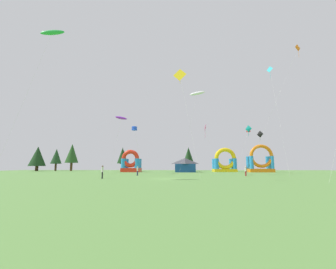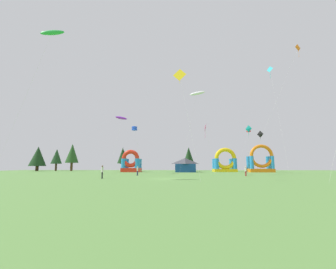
% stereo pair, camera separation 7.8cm
% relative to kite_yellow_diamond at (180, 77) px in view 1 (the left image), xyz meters
% --- Properties ---
extents(ground_plane, '(120.00, 120.00, 0.00)m').
position_rel_kite_yellow_diamond_xyz_m(ground_plane, '(-2.12, 2.29, -13.39)').
color(ground_plane, '#5B8C42').
extents(kite_yellow_diamond, '(2.78, 4.00, 14.08)m').
position_rel_kite_yellow_diamond_xyz_m(kite_yellow_diamond, '(0.00, 0.00, 0.00)').
color(kite_yellow_diamond, yellow).
rests_on(kite_yellow_diamond, ground_plane).
extents(kite_blue_box, '(2.29, 3.28, 10.68)m').
position_rel_kite_yellow_diamond_xyz_m(kite_blue_box, '(-10.18, 22.53, -3.17)').
color(kite_blue_box, blue).
rests_on(kite_blue_box, ground_plane).
extents(kite_red_box, '(3.90, 1.25, 10.71)m').
position_rel_kite_yellow_diamond_xyz_m(kite_red_box, '(16.91, 26.34, -3.14)').
color(kite_red_box, red).
rests_on(kite_red_box, ground_plane).
extents(kite_black_diamond, '(0.96, 3.19, 9.63)m').
position_rel_kite_yellow_diamond_xyz_m(kite_black_diamond, '(19.16, 25.19, -4.38)').
color(kite_black_diamond, black).
rests_on(kite_black_diamond, ground_plane).
extents(kite_green_parafoil, '(7.58, 2.01, 21.09)m').
position_rel_kite_yellow_diamond_xyz_m(kite_green_parafoil, '(-17.91, 0.42, 6.93)').
color(kite_green_parafoil, green).
rests_on(kite_green_parafoil, ground_plane).
extents(kite_pink_diamond, '(2.77, 2.05, 9.69)m').
position_rel_kite_yellow_diamond_xyz_m(kite_pink_diamond, '(4.98, 15.30, -4.30)').
color(kite_pink_diamond, '#EA599E').
rests_on(kite_pink_diamond, ground_plane).
extents(kite_orange_diamond, '(11.86, 4.40, 27.84)m').
position_rel_kite_yellow_diamond_xyz_m(kite_orange_diamond, '(26.06, 18.78, 13.60)').
color(kite_orange_diamond, orange).
rests_on(kite_orange_diamond, ground_plane).
extents(kite_cyan_diamond, '(2.15, 9.54, 23.55)m').
position_rel_kite_yellow_diamond_xyz_m(kite_cyan_diamond, '(20.53, 20.49, 9.39)').
color(kite_cyan_diamond, '#19B7CC').
rests_on(kite_cyan_diamond, ground_plane).
extents(kite_white_parafoil, '(5.55, 1.83, 17.15)m').
position_rel_kite_yellow_diamond_xyz_m(kite_white_parafoil, '(3.82, 16.49, 3.07)').
color(kite_white_parafoil, white).
rests_on(kite_white_parafoil, ground_plane).
extents(kite_purple_parafoil, '(3.21, 2.48, 12.57)m').
position_rel_kite_yellow_diamond_xyz_m(kite_purple_parafoil, '(-12.54, 19.39, -1.34)').
color(kite_purple_parafoil, purple).
rests_on(kite_purple_parafoil, ground_plane).
extents(kite_teal_diamond, '(0.80, 2.43, 9.49)m').
position_rel_kite_yellow_diamond_xyz_m(kite_teal_diamond, '(13.74, 16.48, -4.46)').
color(kite_teal_diamond, '#0C7F7A').
rests_on(kite_teal_diamond, ground_plane).
extents(person_near_camera, '(0.31, 0.31, 1.79)m').
position_rel_kite_yellow_diamond_xyz_m(person_near_camera, '(-10.69, 2.44, -12.33)').
color(person_near_camera, black).
rests_on(person_near_camera, ground_plane).
extents(person_midfield, '(0.40, 0.40, 1.67)m').
position_rel_kite_yellow_diamond_xyz_m(person_midfield, '(-7.47, 11.90, -12.40)').
color(person_midfield, navy).
rests_on(person_midfield, ground_plane).
extents(person_left_edge, '(0.33, 0.33, 1.63)m').
position_rel_kite_yellow_diamond_xyz_m(person_left_edge, '(11.30, 11.17, -12.43)').
color(person_left_edge, '#B21E26').
rests_on(person_left_edge, ground_plane).
extents(inflatable_orange_dome, '(6.31, 4.85, 6.75)m').
position_rel_kite_yellow_diamond_xyz_m(inflatable_orange_dome, '(13.16, 36.89, -10.99)').
color(inflatable_orange_dome, yellow).
rests_on(inflatable_orange_dome, ground_plane).
extents(inflatable_yellow_castle, '(5.12, 4.84, 6.10)m').
position_rel_kite_yellow_diamond_xyz_m(inflatable_yellow_castle, '(-13.22, 34.80, -11.24)').
color(inflatable_yellow_castle, red).
rests_on(inflatable_yellow_castle, ground_plane).
extents(inflatable_red_slide, '(6.45, 3.87, 7.41)m').
position_rel_kite_yellow_diamond_xyz_m(inflatable_red_slide, '(22.19, 33.91, -10.69)').
color(inflatable_red_slide, orange).
rests_on(inflatable_red_slide, ground_plane).
extents(festival_tent, '(5.44, 4.46, 3.83)m').
position_rel_kite_yellow_diamond_xyz_m(festival_tent, '(1.78, 33.95, -11.48)').
color(festival_tent, '#19478C').
rests_on(festival_tent, ground_plane).
extents(tree_row_0, '(5.33, 5.33, 8.10)m').
position_rel_kite_yellow_diamond_xyz_m(tree_row_0, '(-46.58, 45.20, -8.57)').
color(tree_row_0, '#4C331E').
rests_on(tree_row_0, ground_plane).
extents(tree_row_1, '(3.57, 3.57, 7.49)m').
position_rel_kite_yellow_diamond_xyz_m(tree_row_1, '(-41.83, 48.14, -8.50)').
color(tree_row_1, '#4C331E').
rests_on(tree_row_1, ground_plane).
extents(tree_row_2, '(4.26, 4.26, 9.01)m').
position_rel_kite_yellow_diamond_xyz_m(tree_row_2, '(-35.58, 46.33, -7.60)').
color(tree_row_2, '#4C331E').
rests_on(tree_row_2, ground_plane).
extents(tree_row_3, '(3.39, 3.39, 7.62)m').
position_rel_kite_yellow_diamond_xyz_m(tree_row_3, '(-17.98, 44.38, -8.42)').
color(tree_row_3, '#4C331E').
rests_on(tree_row_3, ground_plane).
extents(tree_row_4, '(2.42, 2.42, 6.58)m').
position_rel_kite_yellow_diamond_xyz_m(tree_row_4, '(-17.70, 45.30, -8.99)').
color(tree_row_4, '#4C331E').
rests_on(tree_row_4, ground_plane).
extents(tree_row_5, '(3.31, 3.31, 7.14)m').
position_rel_kite_yellow_diamond_xyz_m(tree_row_5, '(3.28, 45.43, -9.09)').
color(tree_row_5, '#4C331E').
rests_on(tree_row_5, ground_plane).
extents(tree_row_6, '(3.76, 3.76, 7.87)m').
position_rel_kite_yellow_diamond_xyz_m(tree_row_6, '(3.47, 47.11, -8.43)').
color(tree_row_6, '#4C331E').
rests_on(tree_row_6, ground_plane).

